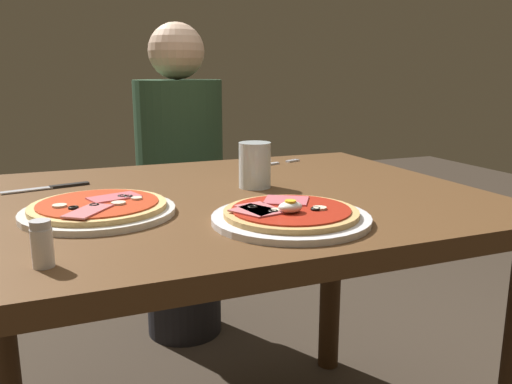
{
  "coord_description": "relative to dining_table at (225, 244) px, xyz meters",
  "views": [
    {
      "loc": [
        -0.36,
        -1.08,
        1.01
      ],
      "look_at": [
        0.03,
        -0.13,
        0.77
      ],
      "focal_mm": 36.96,
      "sensor_mm": 36.0,
      "label": 1
    }
  ],
  "objects": [
    {
      "name": "dining_table",
      "position": [
        0.0,
        0.0,
        0.0
      ],
      "size": [
        1.13,
        0.88,
        0.74
      ],
      "color": "brown",
      "rests_on": "ground"
    },
    {
      "name": "salt_shaker",
      "position": [
        -0.38,
        -0.32,
        0.15
      ],
      "size": [
        0.03,
        0.03,
        0.07
      ],
      "color": "white",
      "rests_on": "dining_table"
    },
    {
      "name": "pizza_foreground",
      "position": [
        0.04,
        -0.25,
        0.13
      ],
      "size": [
        0.29,
        0.29,
        0.05
      ],
      "color": "white",
      "rests_on": "dining_table"
    },
    {
      "name": "water_glass_near",
      "position": [
        0.09,
        0.04,
        0.16
      ],
      "size": [
        0.07,
        0.07,
        0.11
      ],
      "color": "silver",
      "rests_on": "dining_table"
    },
    {
      "name": "diner_person",
      "position": [
        0.11,
        0.82,
        -0.07
      ],
      "size": [
        0.32,
        0.32,
        1.18
      ],
      "rotation": [
        0.0,
        0.0,
        3.14
      ],
      "color": "black",
      "rests_on": "ground"
    },
    {
      "name": "pizza_across_left",
      "position": [
        -0.27,
        -0.07,
        0.13
      ],
      "size": [
        0.29,
        0.29,
        0.03
      ],
      "color": "white",
      "rests_on": "dining_table"
    },
    {
      "name": "fork",
      "position": [
        0.27,
        0.31,
        0.12
      ],
      "size": [
        0.15,
        0.06,
        0.0
      ],
      "color": "silver",
      "rests_on": "dining_table"
    },
    {
      "name": "knife",
      "position": [
        -0.35,
        0.21,
        0.12
      ],
      "size": [
        0.19,
        0.06,
        0.01
      ],
      "color": "silver",
      "rests_on": "dining_table"
    }
  ]
}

